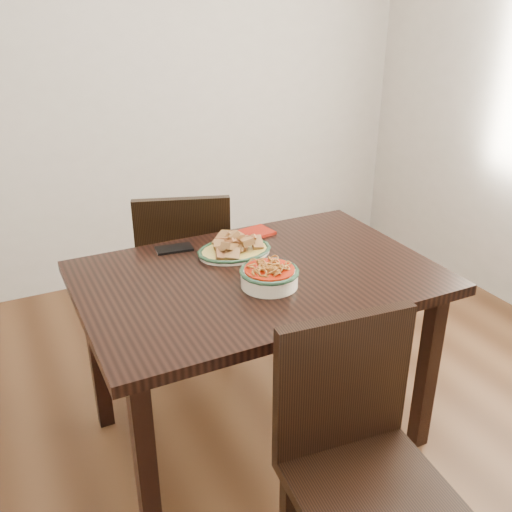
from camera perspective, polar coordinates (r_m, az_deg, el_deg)
name	(u,v)px	position (r m, az deg, el deg)	size (l,w,h in m)	color
floor	(284,435)	(2.51, 2.84, -17.44)	(3.50, 3.50, 0.00)	#3C2313
wall_back	(141,67)	(3.51, -11.44, 18.00)	(3.50, 0.10, 2.60)	beige
dining_table	(258,294)	(2.14, 0.24, -3.84)	(1.30, 0.86, 0.75)	black
chair_far	(185,270)	(2.71, -7.14, -1.35)	(0.53, 0.53, 0.89)	black
chair_near	(357,453)	(1.73, 10.10, -18.85)	(0.46, 0.46, 0.89)	black
fish_plate	(234,243)	(2.24, -2.17, 1.28)	(0.29, 0.23, 0.11)	beige
noodle_bowl	(269,274)	(1.99, 1.34, -1.85)	(0.21, 0.21, 0.08)	white
smartphone	(174,249)	(2.31, -8.19, 0.73)	(0.14, 0.08, 0.01)	black
napkin	(256,232)	(2.44, -0.01, 2.37)	(0.14, 0.11, 0.01)	maroon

